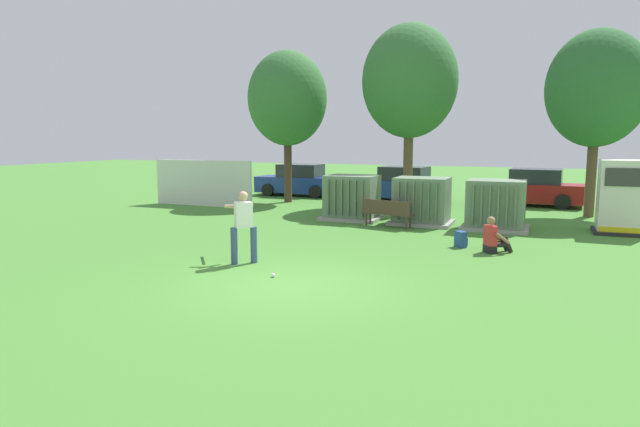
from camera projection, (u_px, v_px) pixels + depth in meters
ground_plane at (289, 286)px, 11.23m from camera, size 96.00×96.00×0.00m
fence_panel at (203, 183)px, 24.13m from camera, size 4.80×0.12×2.00m
transformer_west at (352, 198)px, 20.18m from camera, size 2.10×1.70×1.62m
transformer_mid_west at (422, 202)px, 19.09m from camera, size 2.10×1.70×1.62m
transformer_mid_east at (496, 205)px, 17.99m from camera, size 2.10×1.70×1.62m
generator_enclosure at (623, 197)px, 17.18m from camera, size 1.60×1.40×2.30m
park_bench at (387, 211)px, 18.48m from camera, size 1.84×0.82×0.92m
batter at (243, 223)px, 13.15m from camera, size 1.30×1.33×1.74m
sports_ball at (273, 275)px, 11.92m from camera, size 0.09×0.09×0.09m
seated_spectator at (494, 238)px, 14.42m from camera, size 0.78×0.68×0.96m
backpack at (461, 239)px, 15.16m from camera, size 0.38×0.38×0.44m
tree_left at (287, 99)px, 25.05m from camera, size 3.60×3.60×6.87m
tree_center_left at (410, 82)px, 23.60m from camera, size 4.08×4.08×7.79m
tree_center_right at (597, 89)px, 20.32m from camera, size 3.63×3.63×6.93m
parked_car_leftmost at (299, 181)px, 28.37m from camera, size 4.22×1.97×1.62m
parked_car_left_of_center at (402, 185)px, 26.13m from camera, size 4.37×2.28×1.62m
parked_car_right_of_center at (533, 189)px, 24.27m from camera, size 4.30×2.13×1.62m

